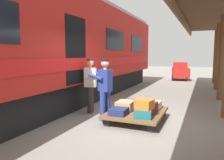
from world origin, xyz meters
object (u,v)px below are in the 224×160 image
suitcase_cream_canvas (152,105)px  baggage_tug (180,72)px  train_car (37,47)px  suitcase_orange_carryall (144,104)px  suitcase_maroon_trunk (148,107)px  suitcase_navy_fabric (119,111)px  suitcase_tan_vintage (125,106)px  porter_in_overalls (105,87)px  porter_by_door (91,84)px  suitcase_slate_roller (131,103)px  luggage_cart (136,113)px  suitcase_teal_softside (143,113)px

suitcase_cream_canvas → baggage_tug: size_ratio=0.25×
train_car → suitcase_orange_carryall: size_ratio=45.24×
suitcase_maroon_trunk → baggage_tug: baggage_tug is taller
suitcase_navy_fabric → suitcase_tan_vintage: (0.00, -0.48, 0.05)m
porter_in_overalls → porter_by_door: size_ratio=1.00×
suitcase_cream_canvas → suitcase_navy_fabric: size_ratio=0.92×
suitcase_navy_fabric → porter_by_door: porter_by_door is taller
suitcase_slate_roller → porter_in_overalls: bearing=52.8°
luggage_cart → porter_by_door: 1.76m
porter_by_door → baggage_tug: porter_by_door is taller
suitcase_teal_softside → porter_in_overalls: size_ratio=0.29×
porter_in_overalls → porter_by_door: 0.92m
suitcase_cream_canvas → porter_by_door: porter_by_door is taller
train_car → suitcase_cream_canvas: (-3.71, -0.49, -1.67)m
suitcase_maroon_trunk → suitcase_tan_vintage: 0.65m
suitcase_teal_softside → porter_by_door: size_ratio=0.29×
suitcase_tan_vintage → suitcase_slate_roller: bearing=-90.0°
suitcase_orange_carryall → baggage_tug: size_ratio=0.21×
suitcase_cream_canvas → suitcase_orange_carryall: bearing=91.3°
suitcase_maroon_trunk → suitcase_cream_canvas: bearing=-90.0°
suitcase_slate_roller → suitcase_tan_vintage: size_ratio=0.86×
suitcase_maroon_trunk → porter_in_overalls: (1.18, 0.22, 0.51)m
suitcase_slate_roller → baggage_tug: baggage_tug is taller
suitcase_tan_vintage → suitcase_orange_carryall: size_ratio=1.35×
luggage_cart → suitcase_tan_vintage: bearing=0.0°
suitcase_teal_softside → suitcase_orange_carryall: 0.22m
train_car → suitcase_orange_carryall: train_car is taller
train_car → suitcase_navy_fabric: 3.53m
porter_by_door → baggage_tug: size_ratio=0.90×
luggage_cart → porter_in_overalls: (0.86, 0.22, 0.68)m
suitcase_navy_fabric → train_car: bearing=-8.9°
luggage_cart → suitcase_maroon_trunk: 0.37m
suitcase_slate_roller → suitcase_orange_carryall: size_ratio=1.16×
suitcase_tan_vintage → porter_by_door: bearing=-15.2°
suitcase_tan_vintage → porter_by_door: 1.41m
suitcase_slate_roller → baggage_tug: size_ratio=0.24×
suitcase_cream_canvas → suitcase_tan_vintage: 0.81m
suitcase_maroon_trunk → suitcase_teal_softside: size_ratio=0.95×
suitcase_navy_fabric → suitcase_teal_softside: suitcase_teal_softside is taller
suitcase_slate_roller → suitcase_tan_vintage: bearing=90.0°
suitcase_maroon_trunk → suitcase_orange_carryall: 0.52m
luggage_cart → baggage_tug: baggage_tug is taller
luggage_cart → suitcase_maroon_trunk: (-0.33, 0.00, 0.18)m
suitcase_maroon_trunk → suitcase_slate_roller: (0.65, -0.48, -0.04)m
luggage_cart → suitcase_cream_canvas: suitcase_cream_canvas is taller
suitcase_maroon_trunk → suitcase_tan_vintage: bearing=0.0°
porter_by_door → baggage_tug: 10.55m
suitcase_maroon_trunk → suitcase_tan_vintage: (0.65, 0.00, -0.01)m
suitcase_tan_vintage → baggage_tug: (-0.42, -10.76, 0.22)m
luggage_cart → porter_by_door: porter_by_door is taller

